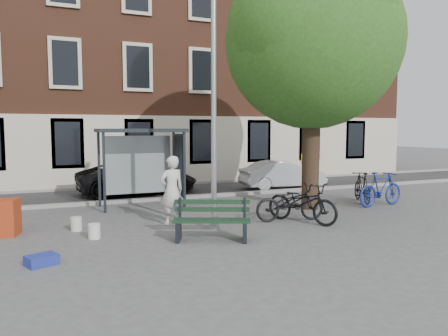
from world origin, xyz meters
name	(u,v)px	position (x,y,z in m)	size (l,w,h in m)	color
ground	(214,229)	(0.00, 0.00, 0.00)	(90.00, 90.00, 0.00)	#4C4C4F
road	(150,193)	(0.00, 7.00, 0.01)	(40.00, 4.00, 0.01)	#28282B
curb_near	(163,199)	(0.00, 5.00, 0.06)	(40.00, 0.25, 0.12)	gray
curb_far	(140,186)	(0.00, 9.00, 0.06)	(40.00, 0.25, 0.12)	gray
building_row	(121,44)	(0.00, 13.00, 7.00)	(30.00, 8.00, 14.00)	brown
lamppost	(214,122)	(0.00, 0.00, 2.78)	(0.28, 0.35, 6.11)	#9EA0A3
tree_right	(315,33)	(4.01, 1.38, 5.62)	(5.76, 5.60, 8.20)	black
bus_shelter	(152,149)	(-0.61, 4.11, 1.92)	(2.85, 1.45, 2.62)	#1E2328
painter	(172,190)	(-0.84, 1.00, 0.94)	(0.69, 0.45, 1.89)	silver
bench	(212,222)	(-0.47, -1.04, 0.43)	(1.88, 1.25, 0.93)	#1E2328
bike_a	(290,202)	(2.36, 0.08, 0.53)	(0.71, 2.03, 1.06)	black
bike_b	(381,189)	(6.45, 0.93, 0.59)	(0.55, 1.95, 1.17)	navy
bike_c	(302,203)	(2.55, -0.24, 0.57)	(0.75, 2.16, 1.14)	black
bike_d	(362,187)	(6.36, 1.74, 0.55)	(0.52, 1.83, 1.10)	black
car_dark	(138,178)	(-0.52, 6.88, 0.66)	(2.19, 4.74, 1.32)	black
car_silver	(283,175)	(5.65, 6.00, 0.61)	(1.30, 3.72, 1.23)	#B5B7BD
blue_crate	(42,260)	(-4.18, -1.50, 0.10)	(0.55, 0.40, 0.20)	navy
bucket_a	(94,231)	(-3.00, 0.20, 0.18)	(0.28, 0.28, 0.36)	silver
bucket_b	(76,224)	(-3.33, 1.22, 0.18)	(0.28, 0.28, 0.36)	silver
notice_sign	(305,168)	(4.42, 2.45, 1.24)	(0.30, 0.06, 1.75)	#9EA0A3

